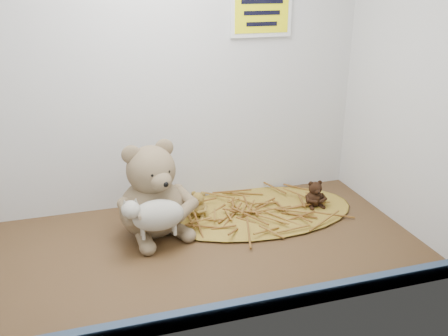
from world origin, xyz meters
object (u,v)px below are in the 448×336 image
object	(u,v)px
toy_lamb	(158,215)
mini_teddy_brown	(315,193)
main_teddy	(151,189)
mini_teddy_tan	(198,203)

from	to	relation	value
toy_lamb	mini_teddy_brown	world-z (taller)	toy_lamb
main_teddy	toy_lamb	size ratio (longest dim) A/B	1.51
main_teddy	mini_teddy_tan	distance (cm)	16.69
mini_teddy_tan	mini_teddy_brown	distance (cm)	34.69
toy_lamb	mini_teddy_tan	distance (cm)	20.40
toy_lamb	mini_teddy_tan	xyz separation A→B (cm)	(13.76, 14.22, -4.96)
toy_lamb	mini_teddy_brown	size ratio (longest dim) A/B	2.14
mini_teddy_brown	mini_teddy_tan	bearing A→B (deg)	176.54
mini_teddy_brown	toy_lamb	bearing A→B (deg)	-165.09
toy_lamb	main_teddy	bearing A→B (deg)	90.00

